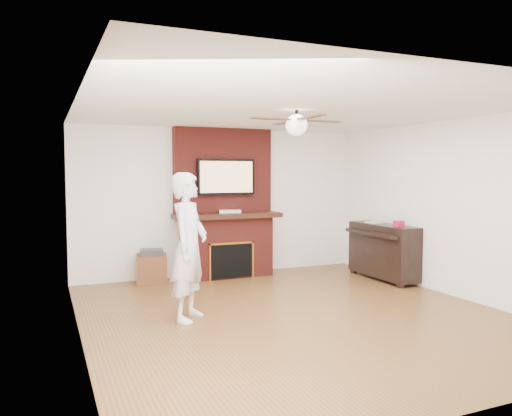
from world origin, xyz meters
name	(u,v)px	position (x,y,z in m)	size (l,w,h in m)	color
room_shell	(296,214)	(0.00, 0.00, 1.25)	(5.36, 5.86, 2.86)	brown
fireplace	(225,218)	(0.00, 2.55, 1.00)	(1.78, 0.64, 2.50)	maroon
tv	(226,177)	(0.00, 2.50, 1.68)	(1.00, 0.08, 0.60)	black
ceiling_fan	(296,124)	(0.00, 0.00, 2.33)	(1.21, 1.21, 0.31)	black
person	(189,247)	(-1.26, 0.32, 0.88)	(0.64, 0.43, 1.75)	silver
side_table	(152,268)	(-1.27, 2.48, 0.25)	(0.54, 0.54, 0.54)	brown
piano	(383,250)	(2.28, 1.26, 0.49)	(0.52, 1.39, 1.00)	black
cable_box	(230,211)	(0.04, 2.45, 1.11)	(0.36, 0.21, 0.05)	silver
candle_orange	(220,274)	(-0.15, 2.39, 0.06)	(0.07, 0.07, 0.13)	orange
candle_green	(228,275)	(-0.04, 2.32, 0.05)	(0.07, 0.07, 0.10)	#4D7D32
candle_cream	(234,274)	(0.06, 2.32, 0.06)	(0.07, 0.07, 0.12)	beige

